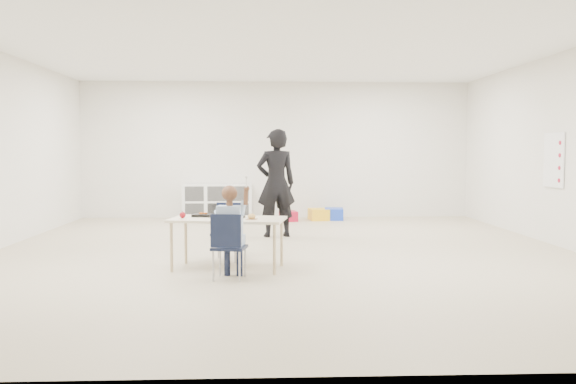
{
  "coord_description": "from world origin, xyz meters",
  "views": [
    {
      "loc": [
        -0.29,
        -8.14,
        1.39
      ],
      "look_at": [
        0.05,
        -0.25,
        0.85
      ],
      "focal_mm": 38.0,
      "sensor_mm": 36.0,
      "label": 1
    }
  ],
  "objects_px": {
    "table": "(228,243)",
    "cubby_shelf": "(218,201)",
    "chair_near": "(229,246)",
    "adult": "(276,183)",
    "child": "(229,227)"
  },
  "relations": [
    {
      "from": "child",
      "to": "cubby_shelf",
      "type": "xyz_separation_m",
      "value": [
        -0.56,
        5.9,
        -0.22
      ]
    },
    {
      "from": "table",
      "to": "cubby_shelf",
      "type": "distance_m",
      "value": 5.35
    },
    {
      "from": "chair_near",
      "to": "cubby_shelf",
      "type": "height_order",
      "value": "chair_near"
    },
    {
      "from": "cubby_shelf",
      "to": "adult",
      "type": "distance_m",
      "value": 2.94
    },
    {
      "from": "adult",
      "to": "chair_near",
      "type": "bearing_deg",
      "value": 67.8
    },
    {
      "from": "adult",
      "to": "cubby_shelf",
      "type": "bearing_deg",
      "value": -79.07
    },
    {
      "from": "table",
      "to": "cubby_shelf",
      "type": "bearing_deg",
      "value": 105.91
    },
    {
      "from": "table",
      "to": "child",
      "type": "distance_m",
      "value": 0.63
    },
    {
      "from": "chair_near",
      "to": "cubby_shelf",
      "type": "relative_size",
      "value": 0.52
    },
    {
      "from": "chair_near",
      "to": "adult",
      "type": "xyz_separation_m",
      "value": [
        0.58,
        3.23,
        0.5
      ]
    },
    {
      "from": "table",
      "to": "cubby_shelf",
      "type": "xyz_separation_m",
      "value": [
        -0.51,
        5.33,
        0.05
      ]
    },
    {
      "from": "cubby_shelf",
      "to": "adult",
      "type": "bearing_deg",
      "value": -66.99
    },
    {
      "from": "child",
      "to": "cubby_shelf",
      "type": "distance_m",
      "value": 5.93
    },
    {
      "from": "child",
      "to": "table",
      "type": "bearing_deg",
      "value": 105.31
    },
    {
      "from": "cubby_shelf",
      "to": "adult",
      "type": "xyz_separation_m",
      "value": [
        1.13,
        -2.67,
        0.52
      ]
    }
  ]
}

